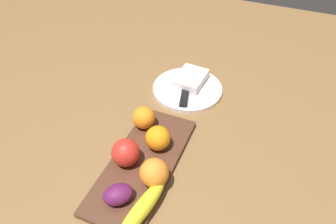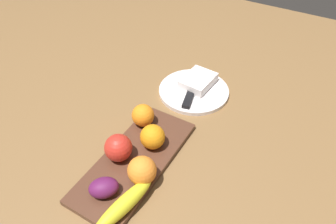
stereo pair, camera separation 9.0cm
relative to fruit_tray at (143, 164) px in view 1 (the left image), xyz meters
The scene contains 11 objects.
ground_plane 0.06m from the fruit_tray, 153.15° to the left, with size 2.40×2.40×0.00m, color brown.
fruit_tray is the anchor object (origin of this frame).
apple 0.06m from the fruit_tray, 111.52° to the left, with size 0.07×0.07×0.07m, color red.
banana 0.15m from the fruit_tray, 154.41° to the right, with size 0.18×0.04×0.04m, color yellow.
orange_near_apple 0.14m from the fruit_tray, 23.87° to the left, with size 0.07×0.07×0.07m, color orange.
orange_near_banana 0.08m from the fruit_tray, 13.94° to the right, with size 0.07×0.07×0.07m, color orange.
orange_center 0.08m from the fruit_tray, 129.30° to the right, with size 0.07×0.07×0.07m, color orange.
grape_bunch 0.13m from the fruit_tray, behind, with size 0.07×0.05×0.05m, color #5C1A4C.
dinner_plate 0.34m from the fruit_tray, ahead, with size 0.23×0.23×0.01m, color white.
folded_napkin 0.37m from the fruit_tray, ahead, with size 0.12×0.09×0.03m, color white.
knife 0.30m from the fruit_tray, ahead, with size 0.18×0.07×0.01m.
Camera 1 is at (-0.39, -0.28, 0.66)m, focal length 33.01 mm.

